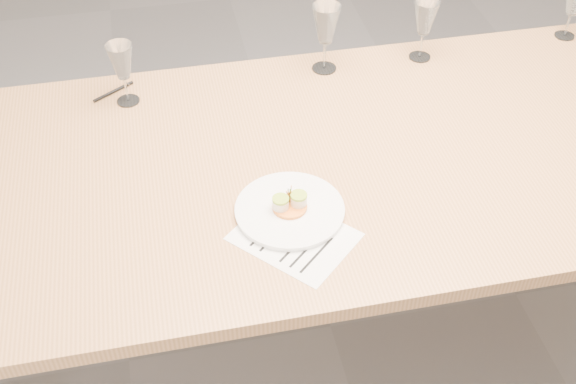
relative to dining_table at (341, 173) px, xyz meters
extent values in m
plane|color=slate|center=(0.00, 0.00, -0.68)|extent=(7.00, 7.00, 0.00)
cube|color=tan|center=(0.00, 0.00, 0.05)|extent=(2.40, 1.00, 0.04)
cylinder|color=white|center=(-0.18, -0.19, 0.07)|extent=(0.26, 0.26, 0.01)
cylinder|color=white|center=(-0.18, -0.19, 0.08)|extent=(0.27, 0.27, 0.01)
cylinder|color=orange|center=(-0.18, -0.19, 0.09)|extent=(0.08, 0.08, 0.01)
cylinder|color=#F6E7C9|center=(-0.20, -0.19, 0.10)|extent=(0.04, 0.04, 0.02)
cylinder|color=#F6E7C9|center=(-0.16, -0.19, 0.10)|extent=(0.04, 0.04, 0.02)
cylinder|color=#ACC938|center=(-0.20, -0.19, 0.12)|extent=(0.04, 0.04, 0.01)
cylinder|color=#ACC938|center=(-0.16, -0.19, 0.12)|extent=(0.04, 0.04, 0.01)
cylinder|color=#C4C068|center=(-0.13, -0.23, 0.08)|extent=(0.04, 0.04, 0.00)
cube|color=white|center=(-0.19, -0.27, 0.07)|extent=(0.33, 0.33, 0.00)
cube|color=black|center=(-0.26, -0.21, 0.07)|extent=(0.07, 0.06, 0.00)
cube|color=black|center=(-0.24, -0.24, 0.07)|extent=(0.10, 0.09, 0.00)
cube|color=black|center=(-0.23, -0.26, 0.07)|extent=(0.10, 0.09, 0.00)
cube|color=black|center=(-0.19, -0.30, 0.07)|extent=(0.10, 0.09, 0.00)
cube|color=black|center=(-0.17, -0.32, 0.07)|extent=(0.10, 0.09, 0.00)
cube|color=black|center=(-0.15, -0.34, 0.07)|extent=(0.10, 0.09, 0.00)
cylinder|color=black|center=(-0.58, 0.41, 0.07)|extent=(0.12, 0.08, 0.01)
cube|color=silver|center=(-0.54, 0.43, 0.08)|extent=(0.02, 0.02, 0.00)
cylinder|color=white|center=(-0.54, 0.35, 0.07)|extent=(0.07, 0.07, 0.00)
cylinder|color=white|center=(-0.54, 0.35, 0.11)|extent=(0.01, 0.01, 0.08)
cone|color=white|center=(-0.54, 0.35, 0.20)|extent=(0.07, 0.07, 0.10)
cylinder|color=white|center=(0.05, 0.41, 0.07)|extent=(0.07, 0.07, 0.00)
cylinder|color=white|center=(0.05, 0.41, 0.12)|extent=(0.01, 0.01, 0.09)
cone|color=white|center=(0.05, 0.41, 0.22)|extent=(0.08, 0.08, 0.12)
cylinder|color=white|center=(0.36, 0.41, 0.07)|extent=(0.07, 0.07, 0.00)
cylinder|color=white|center=(0.36, 0.41, 0.11)|extent=(0.01, 0.01, 0.08)
cone|color=white|center=(0.36, 0.41, 0.21)|extent=(0.08, 0.08, 0.11)
cylinder|color=white|center=(0.86, 0.43, 0.07)|extent=(0.06, 0.06, 0.00)
cylinder|color=white|center=(0.86, 0.43, 0.11)|extent=(0.01, 0.01, 0.08)
camera|label=1|loc=(-0.44, -1.41, 1.29)|focal=45.00mm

